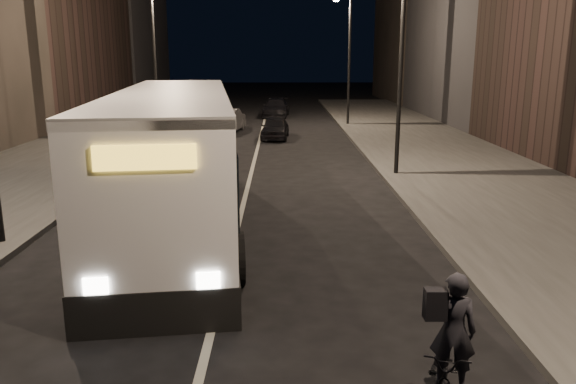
{
  "coord_description": "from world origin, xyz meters",
  "views": [
    {
      "loc": [
        1.19,
        -9.04,
        4.54
      ],
      "look_at": [
        1.35,
        3.44,
        1.5
      ],
      "focal_mm": 35.0,
      "sensor_mm": 36.0,
      "label": 1
    }
  ],
  "objects_px": {
    "city_bus": "(175,152)",
    "car_far": "(276,108)",
    "streetlight_left_far": "(158,40)",
    "cyclist_on_bicycle": "(447,359)",
    "car_near": "(275,128)",
    "streetlight_right_far": "(345,42)",
    "car_mid": "(227,120)",
    "streetlight_right_mid": "(395,32)"
  },
  "relations": [
    {
      "from": "city_bus",
      "to": "car_far",
      "type": "distance_m",
      "value": 27.89
    },
    {
      "from": "streetlight_left_far",
      "to": "city_bus",
      "type": "bearing_deg",
      "value": -77.13
    },
    {
      "from": "car_far",
      "to": "cyclist_on_bicycle",
      "type": "bearing_deg",
      "value": -81.47
    },
    {
      "from": "city_bus",
      "to": "car_near",
      "type": "relative_size",
      "value": 3.78
    },
    {
      "from": "streetlight_right_far",
      "to": "car_mid",
      "type": "relative_size",
      "value": 1.82
    },
    {
      "from": "streetlight_right_far",
      "to": "car_far",
      "type": "xyz_separation_m",
      "value": [
        -4.53,
        5.9,
        -4.69
      ]
    },
    {
      "from": "car_near",
      "to": "city_bus",
      "type": "bearing_deg",
      "value": -95.34
    },
    {
      "from": "streetlight_right_mid",
      "to": "streetlight_right_far",
      "type": "xyz_separation_m",
      "value": [
        0.0,
        16.0,
        0.0
      ]
    },
    {
      "from": "streetlight_left_far",
      "to": "streetlight_right_far",
      "type": "bearing_deg",
      "value": 29.36
    },
    {
      "from": "streetlight_left_far",
      "to": "car_far",
      "type": "relative_size",
      "value": 1.75
    },
    {
      "from": "car_far",
      "to": "streetlight_left_far",
      "type": "bearing_deg",
      "value": -112.81
    },
    {
      "from": "city_bus",
      "to": "car_near",
      "type": "distance_m",
      "value": 16.4
    },
    {
      "from": "car_near",
      "to": "car_mid",
      "type": "bearing_deg",
      "value": 141.58
    },
    {
      "from": "car_far",
      "to": "car_mid",
      "type": "bearing_deg",
      "value": -103.52
    },
    {
      "from": "streetlight_right_far",
      "to": "car_far",
      "type": "height_order",
      "value": "streetlight_right_far"
    },
    {
      "from": "streetlight_right_far",
      "to": "streetlight_left_far",
      "type": "relative_size",
      "value": 1.0
    },
    {
      "from": "streetlight_right_mid",
      "to": "streetlight_right_far",
      "type": "relative_size",
      "value": 1.0
    },
    {
      "from": "streetlight_left_far",
      "to": "car_far",
      "type": "xyz_separation_m",
      "value": [
        6.13,
        11.9,
        -4.69
      ]
    },
    {
      "from": "car_mid",
      "to": "car_near",
      "type": "bearing_deg",
      "value": 144.82
    },
    {
      "from": "cyclist_on_bicycle",
      "to": "city_bus",
      "type": "bearing_deg",
      "value": 136.42
    },
    {
      "from": "streetlight_left_far",
      "to": "car_mid",
      "type": "xyz_separation_m",
      "value": [
        3.23,
        2.96,
        -4.62
      ]
    },
    {
      "from": "streetlight_right_mid",
      "to": "streetlight_left_far",
      "type": "xyz_separation_m",
      "value": [
        -10.66,
        10.0,
        0.0
      ]
    },
    {
      "from": "car_far",
      "to": "city_bus",
      "type": "bearing_deg",
      "value": -90.72
    },
    {
      "from": "streetlight_right_mid",
      "to": "streetlight_right_far",
      "type": "height_order",
      "value": "same"
    },
    {
      "from": "streetlight_right_mid",
      "to": "cyclist_on_bicycle",
      "type": "xyz_separation_m",
      "value": [
        -1.95,
        -14.38,
        -4.72
      ]
    },
    {
      "from": "streetlight_right_far",
      "to": "streetlight_left_far",
      "type": "xyz_separation_m",
      "value": [
        -10.66,
        -6.0,
        0.0
      ]
    },
    {
      "from": "car_near",
      "to": "car_mid",
      "type": "relative_size",
      "value": 0.81
    },
    {
      "from": "streetlight_right_far",
      "to": "car_mid",
      "type": "xyz_separation_m",
      "value": [
        -7.43,
        -3.04,
        -4.62
      ]
    },
    {
      "from": "cyclist_on_bicycle",
      "to": "car_near",
      "type": "bearing_deg",
      "value": 111.43
    },
    {
      "from": "city_bus",
      "to": "streetlight_right_mid",
      "type": "bearing_deg",
      "value": 32.73
    },
    {
      "from": "car_mid",
      "to": "streetlight_right_far",
      "type": "bearing_deg",
      "value": -150.84
    },
    {
      "from": "streetlight_right_mid",
      "to": "cyclist_on_bicycle",
      "type": "distance_m",
      "value": 15.26
    },
    {
      "from": "streetlight_right_mid",
      "to": "streetlight_right_far",
      "type": "distance_m",
      "value": 16.0
    },
    {
      "from": "cyclist_on_bicycle",
      "to": "car_mid",
      "type": "xyz_separation_m",
      "value": [
        -5.48,
        27.35,
        0.1
      ]
    },
    {
      "from": "car_near",
      "to": "car_far",
      "type": "distance_m",
      "value": 11.61
    },
    {
      "from": "streetlight_right_mid",
      "to": "car_mid",
      "type": "relative_size",
      "value": 1.82
    },
    {
      "from": "streetlight_right_mid",
      "to": "car_far",
      "type": "bearing_deg",
      "value": 101.69
    },
    {
      "from": "car_far",
      "to": "car_near",
      "type": "bearing_deg",
      "value": -85.27
    },
    {
      "from": "streetlight_right_far",
      "to": "car_near",
      "type": "xyz_separation_m",
      "value": [
        -4.48,
        -5.71,
        -4.75
      ]
    },
    {
      "from": "city_bus",
      "to": "cyclist_on_bicycle",
      "type": "relative_size",
      "value": 7.13
    },
    {
      "from": "streetlight_right_mid",
      "to": "city_bus",
      "type": "distance_m",
      "value": 9.76
    },
    {
      "from": "city_bus",
      "to": "car_near",
      "type": "height_order",
      "value": "city_bus"
    }
  ]
}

